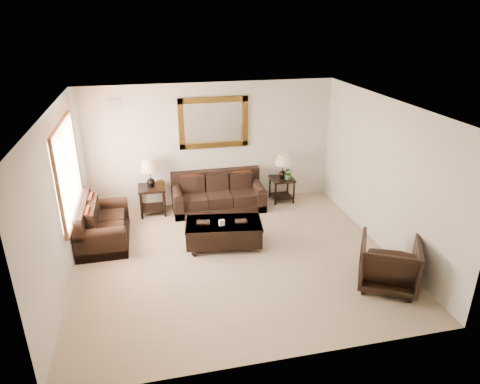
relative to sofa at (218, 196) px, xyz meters
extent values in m
cube|color=gray|center=(-0.09, -2.11, -0.29)|extent=(5.50, 5.00, 0.01)
cube|color=white|center=(-0.09, -2.11, 2.41)|extent=(5.50, 5.00, 0.01)
cube|color=beige|center=(-0.09, 0.39, 1.06)|extent=(5.50, 0.01, 2.70)
cube|color=beige|center=(-0.09, -4.61, 1.06)|extent=(5.50, 0.01, 2.70)
cube|color=beige|center=(-2.84, -2.11, 1.06)|extent=(0.01, 5.00, 2.70)
cube|color=beige|center=(2.66, -2.11, 1.06)|extent=(0.01, 5.00, 2.70)
cube|color=white|center=(-2.82, -1.21, 1.26)|extent=(0.01, 1.80, 1.50)
cube|color=brown|center=(-2.79, -1.21, 2.05)|extent=(0.06, 1.96, 0.08)
cube|color=brown|center=(-2.79, -1.21, 0.47)|extent=(0.06, 1.96, 0.08)
cube|color=brown|center=(-2.79, -2.15, 1.26)|extent=(0.06, 0.08, 1.50)
cube|color=brown|center=(-2.79, -0.27, 1.26)|extent=(0.06, 0.08, 1.50)
cube|color=brown|center=(-2.79, -1.21, 1.26)|extent=(0.05, 0.05, 1.50)
cube|color=#533110|center=(0.00, 0.36, 1.56)|extent=(1.50, 0.06, 1.10)
cube|color=white|center=(0.00, 0.38, 1.56)|extent=(1.26, 0.01, 0.86)
cube|color=#999999|center=(-1.99, 0.37, 2.06)|extent=(0.25, 0.02, 0.18)
cube|color=black|center=(0.00, -0.05, -0.21)|extent=(1.98, 0.86, 0.16)
cube|color=black|center=(0.00, 0.27, 0.31)|extent=(1.98, 0.20, 0.41)
cube|color=black|center=(-0.53, -0.07, -0.01)|extent=(0.51, 0.70, 0.24)
cube|color=black|center=(0.00, -0.07, -0.01)|extent=(0.51, 0.70, 0.24)
cube|color=black|center=(0.53, -0.07, -0.01)|extent=(0.51, 0.70, 0.24)
cube|color=black|center=(-0.89, -0.05, -0.06)|extent=(0.20, 0.86, 0.48)
cylinder|color=black|center=(-0.89, -0.05, 0.18)|extent=(0.20, 0.84, 0.20)
cube|color=black|center=(0.89, -0.05, -0.06)|extent=(0.20, 0.86, 0.48)
cylinder|color=black|center=(0.89, -0.05, 0.18)|extent=(0.20, 0.84, 0.20)
cube|color=#581F0B|center=(-0.58, 0.11, 0.31)|extent=(0.38, 0.17, 0.39)
cube|color=#581F0B|center=(0.58, 0.11, 0.31)|extent=(0.38, 0.17, 0.39)
cube|color=black|center=(-2.37, -0.99, -0.21)|extent=(0.90, 1.51, 0.17)
cube|color=black|center=(-2.71, -0.99, 0.34)|extent=(0.21, 1.51, 0.42)
cube|color=black|center=(-2.35, -1.26, 0.00)|extent=(0.73, 0.53, 0.25)
cube|color=black|center=(-2.35, -0.72, 0.00)|extent=(0.73, 0.53, 0.25)
cube|color=black|center=(-2.37, -1.64, -0.04)|extent=(0.90, 0.21, 0.50)
cylinder|color=black|center=(-2.37, -1.64, 0.21)|extent=(0.88, 0.21, 0.21)
cube|color=black|center=(-2.37, -0.34, -0.04)|extent=(0.90, 0.21, 0.50)
cylinder|color=black|center=(-2.37, -0.34, 0.21)|extent=(0.88, 0.21, 0.21)
cube|color=#581F0B|center=(-2.54, -1.31, 0.34)|extent=(0.17, 0.40, 0.41)
cube|color=#581F0B|center=(-2.54, -0.67, 0.34)|extent=(0.17, 0.40, 0.41)
cube|color=black|center=(-1.42, 0.07, 0.30)|extent=(0.56, 0.56, 0.05)
cube|color=black|center=(-1.42, 0.07, -0.17)|extent=(0.48, 0.48, 0.03)
cylinder|color=black|center=(-1.66, -0.17, -0.01)|extent=(0.05, 0.05, 0.56)
cylinder|color=black|center=(-1.17, -0.17, -0.01)|extent=(0.05, 0.05, 0.56)
cylinder|color=black|center=(-1.66, 0.31, -0.01)|extent=(0.05, 0.05, 0.56)
cylinder|color=black|center=(-1.17, 0.31, -0.01)|extent=(0.05, 0.05, 0.56)
sphere|color=black|center=(-1.42, 0.07, 0.42)|extent=(0.17, 0.17, 0.17)
cylinder|color=black|center=(-1.42, 0.07, 0.61)|extent=(0.02, 0.02, 0.37)
cone|color=#D7B58F|center=(-1.42, 0.07, 0.81)|extent=(0.39, 0.39, 0.27)
cube|color=#533110|center=(-1.23, -0.03, 0.41)|extent=(0.15, 0.10, 0.17)
cube|color=black|center=(1.51, 0.10, 0.24)|extent=(0.51, 0.51, 0.05)
cube|color=black|center=(1.51, 0.10, -0.18)|extent=(0.43, 0.43, 0.03)
cylinder|color=black|center=(1.29, -0.12, -0.04)|extent=(0.05, 0.05, 0.51)
cylinder|color=black|center=(1.72, -0.12, -0.04)|extent=(0.05, 0.05, 0.51)
cylinder|color=black|center=(1.29, 0.32, -0.04)|extent=(0.05, 0.05, 0.51)
cylinder|color=black|center=(1.72, 0.32, -0.04)|extent=(0.05, 0.05, 0.51)
sphere|color=black|center=(1.51, 0.10, 0.35)|extent=(0.16, 0.16, 0.16)
cylinder|color=black|center=(1.51, 0.10, 0.52)|extent=(0.02, 0.02, 0.33)
cone|color=#D7B58F|center=(1.51, 0.10, 0.71)|extent=(0.35, 0.35, 0.24)
sphere|color=black|center=(-0.76, -1.89, -0.24)|extent=(0.13, 0.13, 0.13)
sphere|color=black|center=(0.40, -1.89, -0.24)|extent=(0.13, 0.13, 0.13)
sphere|color=black|center=(-0.76, -1.37, -0.24)|extent=(0.13, 0.13, 0.13)
sphere|color=black|center=(0.40, -1.37, -0.24)|extent=(0.13, 0.13, 0.13)
cube|color=black|center=(-0.18, -1.63, -0.01)|extent=(1.46, 0.93, 0.39)
cube|color=black|center=(-0.18, -1.63, 0.16)|extent=(1.49, 0.95, 0.04)
cube|color=black|center=(-0.55, -1.58, 0.20)|extent=(0.25, 0.19, 0.03)
cube|color=black|center=(0.14, -1.68, 0.19)|extent=(0.23, 0.18, 0.03)
cube|color=white|center=(-0.23, -1.73, 0.23)|extent=(0.10, 0.07, 0.11)
imported|color=black|center=(2.11, -3.45, 0.15)|extent=(1.15, 1.13, 0.89)
imported|color=#25501B|center=(1.62, 0.01, 0.37)|extent=(0.35, 0.36, 0.22)
camera|label=1|loc=(-1.42, -8.53, 3.76)|focal=32.00mm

